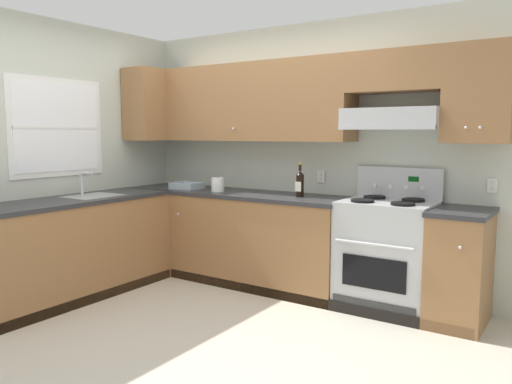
{
  "coord_description": "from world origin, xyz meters",
  "views": [
    {
      "loc": [
        2.66,
        -2.87,
        1.5
      ],
      "look_at": [
        0.29,
        0.7,
        1.0
      ],
      "focal_mm": 35.66,
      "sensor_mm": 36.0,
      "label": 1
    }
  ],
  "objects_px": {
    "paper_towel_roll": "(218,185)",
    "bowl": "(187,187)",
    "stove": "(386,254)",
    "wine_bottle": "(300,183)"
  },
  "relations": [
    {
      "from": "bowl",
      "to": "paper_towel_roll",
      "type": "xyz_separation_m",
      "value": [
        0.44,
        -0.03,
        0.05
      ]
    },
    {
      "from": "stove",
      "to": "paper_towel_roll",
      "type": "relative_size",
      "value": 8.52
    },
    {
      "from": "wine_bottle",
      "to": "bowl",
      "type": "bearing_deg",
      "value": -177.28
    },
    {
      "from": "bowl",
      "to": "wine_bottle",
      "type": "bearing_deg",
      "value": 2.72
    },
    {
      "from": "bowl",
      "to": "paper_towel_roll",
      "type": "relative_size",
      "value": 2.17
    },
    {
      "from": "bowl",
      "to": "paper_towel_roll",
      "type": "height_order",
      "value": "paper_towel_roll"
    },
    {
      "from": "stove",
      "to": "bowl",
      "type": "bearing_deg",
      "value": -178.14
    },
    {
      "from": "paper_towel_roll",
      "to": "wine_bottle",
      "type": "bearing_deg",
      "value": 5.81
    },
    {
      "from": "stove",
      "to": "bowl",
      "type": "xyz_separation_m",
      "value": [
        -2.16,
        -0.07,
        0.45
      ]
    },
    {
      "from": "paper_towel_roll",
      "to": "bowl",
      "type": "bearing_deg",
      "value": 176.38
    }
  ]
}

